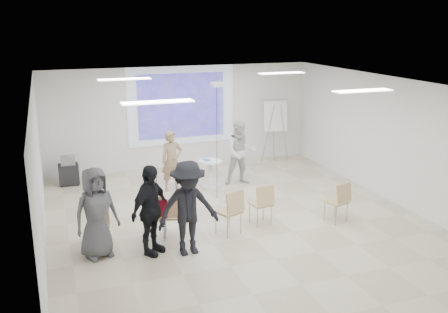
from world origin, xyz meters
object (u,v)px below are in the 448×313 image
object	(u,v)px
chair_left_inner	(173,214)
chair_right_far	(339,199)
player_left	(172,157)
audience_mid	(188,202)
chair_center	(231,209)
av_cart	(69,172)
chair_right_inner	(262,201)
flipchart_easel	(276,116)
player_right	(241,149)
pedestal_table	(211,172)
chair_left_mid	(155,214)
audience_outer	(96,207)
audience_left	(150,204)
laptop	(173,214)
chair_far_left	(98,222)

from	to	relation	value
chair_left_inner	chair_right_far	size ratio (longest dim) A/B	0.95
player_left	audience_mid	world-z (taller)	audience_mid
chair_center	av_cart	size ratio (longest dim) A/B	1.23
chair_right_inner	audience_mid	distance (m)	2.08
audience_mid	flipchart_easel	world-z (taller)	audience_mid
player_right	chair_left_inner	world-z (taller)	player_right
pedestal_table	chair_left_mid	size ratio (longest dim) A/B	0.79
flipchart_easel	audience_mid	bearing A→B (deg)	-117.74
audience_outer	av_cart	bearing A→B (deg)	73.86
audience_left	pedestal_table	bearing A→B (deg)	13.58
av_cart	chair_center	bearing A→B (deg)	-56.06
player_left	chair_right_far	size ratio (longest dim) A/B	1.96
chair_right_far	laptop	size ratio (longest dim) A/B	2.88
chair_left_mid	laptop	world-z (taller)	chair_left_mid
chair_left_inner	chair_center	world-z (taller)	chair_center
pedestal_table	flipchart_easel	size ratio (longest dim) A/B	0.39
player_right	audience_outer	distance (m)	5.12
audience_mid	audience_outer	world-z (taller)	audience_mid
pedestal_table	chair_right_inner	bearing A→B (deg)	-84.57
chair_right_far	audience_outer	world-z (taller)	audience_outer
chair_right_inner	laptop	bearing A→B (deg)	170.74
audience_left	chair_center	bearing A→B (deg)	-32.30
chair_right_inner	audience_outer	size ratio (longest dim) A/B	0.47
chair_left_inner	av_cart	size ratio (longest dim) A/B	1.09
player_right	chair_right_inner	distance (m)	2.87
chair_far_left	chair_center	xyz separation A→B (m)	(2.62, -0.34, 0.05)
chair_right_far	chair_far_left	bearing A→B (deg)	159.17
pedestal_table	audience_left	bearing A→B (deg)	-124.59
player_right	audience_mid	distance (m)	4.32
chair_right_far	audience_left	world-z (taller)	audience_left
audience_outer	chair_left_inner	bearing A→B (deg)	-7.24
player_left	laptop	distance (m)	2.90
pedestal_table	flipchart_easel	bearing A→B (deg)	32.68
player_left	chair_far_left	distance (m)	3.59
laptop	player_left	bearing A→B (deg)	-88.64
player_right	chair_left_mid	world-z (taller)	player_right
pedestal_table	audience_left	distance (m)	4.04
chair_far_left	audience_mid	bearing A→B (deg)	-29.93
chair_far_left	flipchart_easel	bearing A→B (deg)	35.42
chair_center	chair_right_inner	distance (m)	0.86
chair_right_far	flipchart_easel	distance (m)	5.05
pedestal_table	player_left	world-z (taller)	player_left
chair_far_left	audience_mid	xyz separation A→B (m)	(1.57, -0.86, 0.51)
chair_left_inner	audience_left	world-z (taller)	audience_left
chair_far_left	flipchart_easel	distance (m)	7.37
pedestal_table	player_right	xyz separation A→B (m)	(0.86, 0.03, 0.55)
chair_right_far	chair_left_mid	bearing A→B (deg)	158.71
chair_left_inner	av_cart	xyz separation A→B (m)	(-1.80, 4.24, -0.15)
audience_left	chair_left_inner	bearing A→B (deg)	3.11
audience_left	laptop	bearing A→B (deg)	6.42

